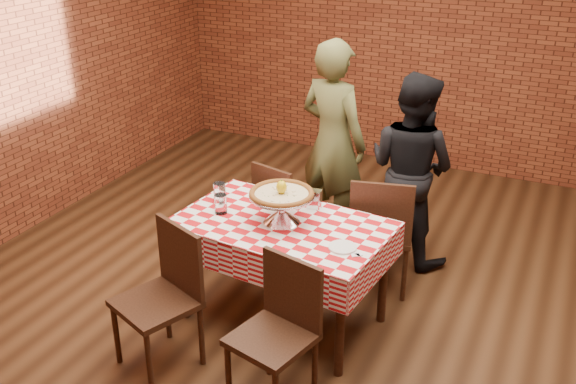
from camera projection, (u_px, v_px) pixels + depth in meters
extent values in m
plane|color=black|center=(312.00, 304.00, 4.84)|extent=(6.00, 6.00, 0.00)
plane|color=#612817|center=(430.00, 31.00, 6.70)|extent=(5.50, 0.00, 5.50)
cube|color=#3B2012|center=(283.00, 272.00, 4.53)|extent=(1.45, 0.96, 0.75)
cylinder|color=beige|center=(282.00, 194.00, 4.30)|extent=(0.50, 0.50, 0.03)
ellipsoid|color=yellow|center=(282.00, 187.00, 4.28)|extent=(0.08, 0.08, 0.09)
cylinder|color=white|center=(221.00, 204.00, 4.47)|extent=(0.09, 0.09, 0.13)
cylinder|color=white|center=(220.00, 192.00, 4.65)|extent=(0.09, 0.09, 0.13)
cylinder|color=white|center=(342.00, 247.00, 4.06)|extent=(0.19, 0.19, 0.01)
cube|color=white|center=(356.00, 255.00, 3.98)|extent=(0.06, 0.06, 0.00)
cube|color=white|center=(358.00, 254.00, 3.99)|extent=(0.06, 0.05, 0.00)
cube|color=silver|center=(314.00, 199.00, 4.55)|extent=(0.10, 0.09, 0.13)
imported|color=brown|center=(333.00, 142.00, 5.47)|extent=(0.72, 0.57, 1.72)
imported|color=black|center=(411.00, 168.00, 5.18)|extent=(0.90, 0.79, 1.54)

